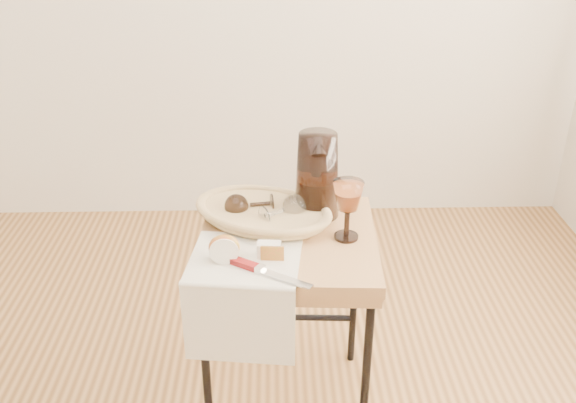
{
  "coord_description": "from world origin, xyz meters",
  "views": [
    {
      "loc": [
        0.34,
        -1.11,
        1.54
      ],
      "look_at": [
        0.38,
        0.42,
        0.76
      ],
      "focal_mm": 39.58,
      "sensor_mm": 36.0,
      "label": 1
    }
  ],
  "objects_px": {
    "goblet_lying_a": "(252,205)",
    "apple_half": "(224,247)",
    "goblet_lying_b": "(282,210)",
    "wine_goblet": "(347,210)",
    "bread_basket": "(263,214)",
    "table_knife": "(263,270)",
    "tea_towel": "(245,259)",
    "side_table": "(288,326)",
    "pitcher": "(317,175)"
  },
  "relations": [
    {
      "from": "goblet_lying_b",
      "to": "pitcher",
      "type": "bearing_deg",
      "value": -0.74
    },
    {
      "from": "apple_half",
      "to": "table_knife",
      "type": "relative_size",
      "value": 0.32
    },
    {
      "from": "bread_basket",
      "to": "tea_towel",
      "type": "bearing_deg",
      "value": -78.87
    },
    {
      "from": "goblet_lying_b",
      "to": "pitcher",
      "type": "height_order",
      "value": "pitcher"
    },
    {
      "from": "goblet_lying_a",
      "to": "side_table",
      "type": "bearing_deg",
      "value": 126.59
    },
    {
      "from": "side_table",
      "to": "pitcher",
      "type": "bearing_deg",
      "value": 55.63
    },
    {
      "from": "tea_towel",
      "to": "goblet_lying_a",
      "type": "bearing_deg",
      "value": 93.37
    },
    {
      "from": "bread_basket",
      "to": "apple_half",
      "type": "height_order",
      "value": "apple_half"
    },
    {
      "from": "wine_goblet",
      "to": "pitcher",
      "type": "bearing_deg",
      "value": 117.35
    },
    {
      "from": "tea_towel",
      "to": "goblet_lying_b",
      "type": "xyz_separation_m",
      "value": [
        0.1,
        0.19,
        0.05
      ]
    },
    {
      "from": "goblet_lying_b",
      "to": "wine_goblet",
      "type": "bearing_deg",
      "value": -56.59
    },
    {
      "from": "goblet_lying_a",
      "to": "goblet_lying_b",
      "type": "xyz_separation_m",
      "value": [
        0.09,
        -0.04,
        0.0
      ]
    },
    {
      "from": "goblet_lying_b",
      "to": "apple_half",
      "type": "height_order",
      "value": "goblet_lying_b"
    },
    {
      "from": "goblet_lying_b",
      "to": "tea_towel",
      "type": "bearing_deg",
      "value": -151.42
    },
    {
      "from": "apple_half",
      "to": "wine_goblet",
      "type": "bearing_deg",
      "value": 16.92
    },
    {
      "from": "bread_basket",
      "to": "pitcher",
      "type": "bearing_deg",
      "value": 39.06
    },
    {
      "from": "side_table",
      "to": "table_knife",
      "type": "height_order",
      "value": "table_knife"
    },
    {
      "from": "tea_towel",
      "to": "bread_basket",
      "type": "distance_m",
      "value": 0.21
    },
    {
      "from": "bread_basket",
      "to": "goblet_lying_b",
      "type": "bearing_deg",
      "value": 1.75
    },
    {
      "from": "goblet_lying_b",
      "to": "apple_half",
      "type": "xyz_separation_m",
      "value": [
        -0.15,
        -0.19,
        -0.0
      ]
    },
    {
      "from": "bread_basket",
      "to": "goblet_lying_b",
      "type": "xyz_separation_m",
      "value": [
        0.05,
        -0.02,
        0.02
      ]
    },
    {
      "from": "goblet_lying_a",
      "to": "apple_half",
      "type": "height_order",
      "value": "goblet_lying_a"
    },
    {
      "from": "wine_goblet",
      "to": "side_table",
      "type": "bearing_deg",
      "value": 174.97
    },
    {
      "from": "pitcher",
      "to": "wine_goblet",
      "type": "height_order",
      "value": "pitcher"
    },
    {
      "from": "table_knife",
      "to": "tea_towel",
      "type": "bearing_deg",
      "value": 156.8
    },
    {
      "from": "goblet_lying_b",
      "to": "wine_goblet",
      "type": "relative_size",
      "value": 0.67
    },
    {
      "from": "pitcher",
      "to": "apple_half",
      "type": "xyz_separation_m",
      "value": [
        -0.26,
        -0.26,
        -0.08
      ]
    },
    {
      "from": "goblet_lying_a",
      "to": "goblet_lying_b",
      "type": "height_order",
      "value": "goblet_lying_b"
    },
    {
      "from": "wine_goblet",
      "to": "tea_towel",
      "type": "bearing_deg",
      "value": -158.9
    },
    {
      "from": "goblet_lying_a",
      "to": "pitcher",
      "type": "distance_m",
      "value": 0.21
    },
    {
      "from": "wine_goblet",
      "to": "table_knife",
      "type": "bearing_deg",
      "value": -142.06
    },
    {
      "from": "side_table",
      "to": "wine_goblet",
      "type": "xyz_separation_m",
      "value": [
        0.16,
        -0.01,
        0.41
      ]
    },
    {
      "from": "side_table",
      "to": "goblet_lying_b",
      "type": "height_order",
      "value": "goblet_lying_b"
    },
    {
      "from": "side_table",
      "to": "table_knife",
      "type": "relative_size",
      "value": 2.5
    },
    {
      "from": "wine_goblet",
      "to": "goblet_lying_b",
      "type": "bearing_deg",
      "value": 156.44
    },
    {
      "from": "wine_goblet",
      "to": "apple_half",
      "type": "height_order",
      "value": "wine_goblet"
    },
    {
      "from": "tea_towel",
      "to": "goblet_lying_b",
      "type": "height_order",
      "value": "goblet_lying_b"
    },
    {
      "from": "side_table",
      "to": "pitcher",
      "type": "height_order",
      "value": "pitcher"
    },
    {
      "from": "bread_basket",
      "to": "wine_goblet",
      "type": "bearing_deg",
      "value": 0.4
    },
    {
      "from": "apple_half",
      "to": "table_knife",
      "type": "bearing_deg",
      "value": -34.57
    },
    {
      "from": "bread_basket",
      "to": "pitcher",
      "type": "distance_m",
      "value": 0.2
    },
    {
      "from": "tea_towel",
      "to": "apple_half",
      "type": "bearing_deg",
      "value": -165.35
    },
    {
      "from": "bread_basket",
      "to": "table_knife",
      "type": "height_order",
      "value": "bread_basket"
    },
    {
      "from": "goblet_lying_a",
      "to": "apple_half",
      "type": "bearing_deg",
      "value": 65.44
    },
    {
      "from": "table_knife",
      "to": "wine_goblet",
      "type": "bearing_deg",
      "value": 70.32
    },
    {
      "from": "goblet_lying_a",
      "to": "wine_goblet",
      "type": "distance_m",
      "value": 0.29
    },
    {
      "from": "goblet_lying_b",
      "to": "table_knife",
      "type": "height_order",
      "value": "goblet_lying_b"
    },
    {
      "from": "pitcher",
      "to": "wine_goblet",
      "type": "relative_size",
      "value": 1.69
    },
    {
      "from": "bread_basket",
      "to": "apple_half",
      "type": "relative_size",
      "value": 4.48
    },
    {
      "from": "goblet_lying_b",
      "to": "apple_half",
      "type": "bearing_deg",
      "value": -161.39
    }
  ]
}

